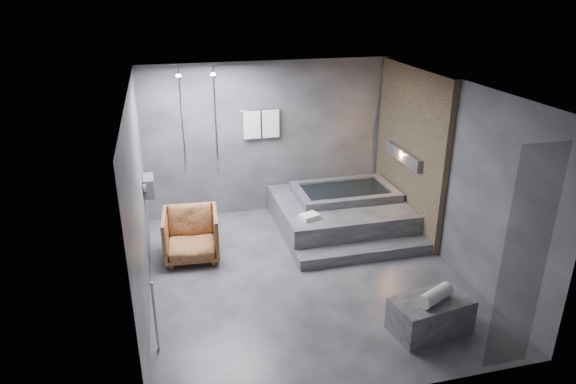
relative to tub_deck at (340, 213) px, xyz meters
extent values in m
plane|color=#2C2C2E|center=(-1.05, -1.45, -0.25)|extent=(5.00, 5.00, 0.00)
cube|color=#4A494C|center=(-1.05, -1.45, 2.55)|extent=(4.50, 5.00, 0.04)
cube|color=#36363B|center=(-1.05, 1.05, 1.15)|extent=(4.50, 0.04, 2.80)
cube|color=#36363B|center=(-1.05, -3.95, 1.15)|extent=(4.50, 0.04, 2.80)
cube|color=#36363B|center=(-3.30, -1.45, 1.15)|extent=(0.04, 5.00, 2.80)
cube|color=#36363B|center=(1.20, -1.45, 1.15)|extent=(0.04, 5.00, 2.80)
cube|color=#A1855E|center=(1.14, -0.20, 1.15)|extent=(0.10, 2.40, 2.78)
cube|color=#FF9938|center=(1.06, -0.20, 1.05)|extent=(0.14, 1.20, 0.20)
cube|color=slate|center=(-3.21, -0.05, 0.85)|extent=(0.16, 0.42, 0.30)
imported|color=beige|center=(-3.20, -0.15, 0.80)|extent=(0.08, 0.08, 0.21)
imported|color=beige|center=(-3.20, 0.05, 0.78)|extent=(0.07, 0.07, 0.15)
cylinder|color=silver|center=(-2.05, 0.60, 1.65)|extent=(0.04, 0.04, 1.80)
cylinder|color=silver|center=(-2.60, 0.60, 1.65)|extent=(0.04, 0.04, 1.80)
cylinder|color=silver|center=(-1.20, 0.99, 1.70)|extent=(0.75, 0.02, 0.02)
cube|color=white|center=(-1.37, 0.97, 1.45)|extent=(0.30, 0.06, 0.50)
cube|color=white|center=(-1.03, 0.97, 1.45)|extent=(0.30, 0.06, 0.50)
cylinder|color=silver|center=(-3.20, -2.65, 0.20)|extent=(0.04, 0.04, 0.90)
cube|color=black|center=(0.60, -3.90, 1.10)|extent=(0.55, 0.01, 2.60)
cube|color=#313133|center=(0.00, 0.00, 0.00)|extent=(2.20, 2.00, 0.50)
cube|color=#313133|center=(0.00, -1.18, -0.16)|extent=(2.20, 0.36, 0.18)
cube|color=#343436|center=(0.10, -3.09, -0.03)|extent=(1.05, 0.69, 0.44)
imported|color=#4D2813|center=(-2.64, -0.51, 0.14)|extent=(0.90, 0.92, 0.78)
cylinder|color=silver|center=(0.11, -3.13, 0.28)|extent=(0.52, 0.37, 0.18)
cube|color=white|center=(-0.74, -0.60, 0.29)|extent=(0.35, 0.30, 0.08)
camera|label=1|loc=(-2.91, -7.82, 3.80)|focal=32.00mm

